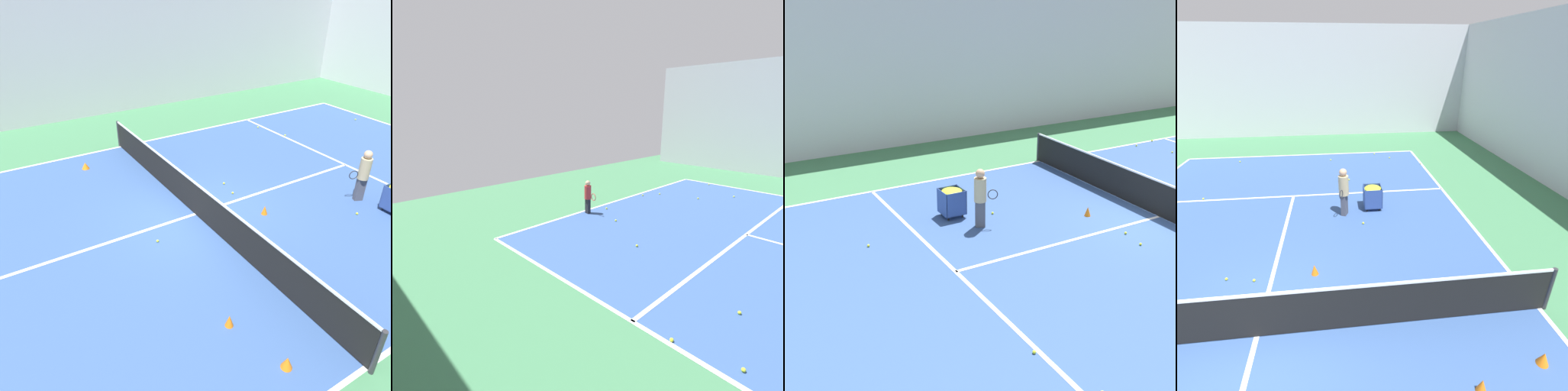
% 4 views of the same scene
% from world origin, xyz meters
% --- Properties ---
extents(line_baseline_near, '(11.89, 0.10, 0.00)m').
position_xyz_m(line_baseline_near, '(0.00, -11.86, 0.01)').
color(line_baseline_near, white).
rests_on(line_baseline_near, ground).
extents(line_service_near, '(11.89, 0.10, 0.00)m').
position_xyz_m(line_service_near, '(0.00, -6.52, 0.01)').
color(line_service_near, white).
rests_on(line_service_near, ground).
extents(player_near_baseline, '(0.30, 0.61, 1.29)m').
position_xyz_m(player_near_baseline, '(2.18, -11.57, 0.74)').
color(player_near_baseline, black).
rests_on(player_near_baseline, ground).
extents(tennis_ball_0, '(0.07, 0.07, 0.07)m').
position_xyz_m(tennis_ball_0, '(-4.12, -8.49, 0.04)').
color(tennis_ball_0, yellow).
rests_on(tennis_ball_0, ground).
extents(tennis_ball_2, '(0.07, 0.07, 0.07)m').
position_xyz_m(tennis_ball_2, '(5.64, -4.62, 0.04)').
color(tennis_ball_2, yellow).
rests_on(tennis_ball_2, ground).
extents(tennis_ball_4, '(0.07, 0.07, 0.07)m').
position_xyz_m(tennis_ball_4, '(-1.33, -11.53, 0.04)').
color(tennis_ball_4, yellow).
rests_on(tennis_ball_4, ground).
extents(tennis_ball_10, '(0.07, 0.07, 0.07)m').
position_xyz_m(tennis_ball_10, '(-2.09, -11.11, 0.04)').
color(tennis_ball_10, yellow).
rests_on(tennis_ball_10, ground).
extents(tennis_ball_11, '(0.07, 0.07, 0.07)m').
position_xyz_m(tennis_ball_11, '(4.26, -5.18, 0.04)').
color(tennis_ball_11, yellow).
rests_on(tennis_ball_11, ground).
extents(tennis_ball_12, '(0.07, 0.07, 0.07)m').
position_xyz_m(tennis_ball_12, '(-2.67, -9.49, 0.04)').
color(tennis_ball_12, yellow).
rests_on(tennis_ball_12, ground).
extents(tennis_ball_13, '(0.07, 0.07, 0.07)m').
position_xyz_m(tennis_ball_13, '(-5.56, -10.33, 0.04)').
color(tennis_ball_13, yellow).
rests_on(tennis_ball_13, ground).
extents(tennis_ball_16, '(0.07, 0.07, 0.07)m').
position_xyz_m(tennis_ball_16, '(5.87, -5.73, 0.04)').
color(tennis_ball_16, yellow).
rests_on(tennis_ball_16, ground).
extents(tennis_ball_17, '(0.07, 0.07, 0.07)m').
position_xyz_m(tennis_ball_17, '(1.31, -11.40, 0.04)').
color(tennis_ball_17, yellow).
rests_on(tennis_ball_17, ground).
extents(tennis_ball_19, '(0.07, 0.07, 0.07)m').
position_xyz_m(tennis_ball_19, '(2.09, -10.24, 0.04)').
color(tennis_ball_19, yellow).
rests_on(tennis_ball_19, ground).
extents(tennis_ball_22, '(0.07, 0.07, 0.07)m').
position_xyz_m(tennis_ball_22, '(3.24, -8.44, 0.04)').
color(tennis_ball_22, yellow).
rests_on(tennis_ball_22, ground).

